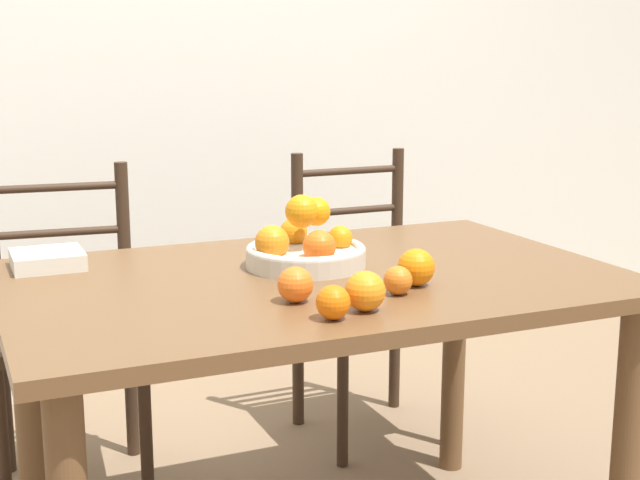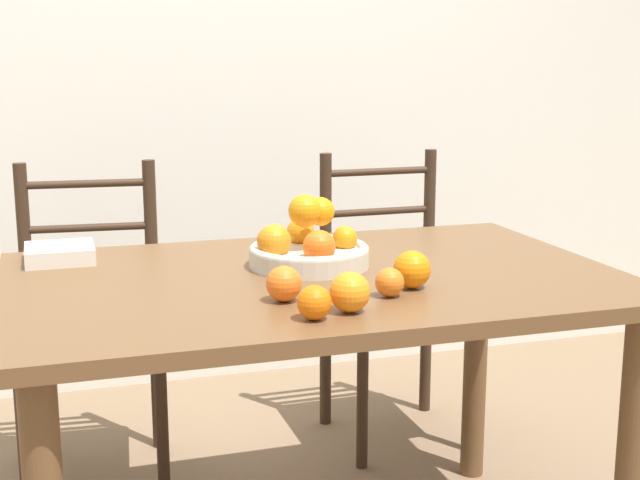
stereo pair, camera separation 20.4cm
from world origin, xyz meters
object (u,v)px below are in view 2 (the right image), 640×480
Objects in this scene: orange_loose_1 at (284,284)px; chair_left at (92,327)px; orange_loose_4 at (350,292)px; chair_right at (393,300)px; orange_loose_0 at (390,282)px; orange_loose_3 at (412,270)px; fruit_bowl at (308,247)px; book_stack at (60,254)px; orange_loose_2 at (314,303)px.

chair_left is at bearing 110.29° from orange_loose_1.
chair_left is (-0.45, 1.05, -0.34)m from orange_loose_4.
chair_right is at bearing 4.99° from chair_left.
orange_loose_1 is at bearing 171.92° from orange_loose_0.
orange_loose_3 is 0.09× the size of chair_right.
chair_right is at bearing 53.30° from fruit_bowl.
orange_loose_3 reaches higher than orange_loose_0.
chair_left reaches higher than orange_loose_1.
book_stack is (-0.08, -0.42, 0.32)m from chair_left.
orange_loose_2 is at bearing -81.42° from orange_loose_1.
chair_left reaches higher than orange_loose_2.
orange_loose_1 is at bearing 98.58° from orange_loose_2.
orange_loose_2 is 0.82× the size of orange_loose_3.
chair_right is (0.63, 0.94, -0.34)m from orange_loose_1.
orange_loose_4 is 1.19m from chair_left.
orange_loose_3 is at bearing 35.05° from orange_loose_4.
orange_loose_2 is 0.07× the size of chair_right.
orange_loose_2 is at bearing -119.95° from chair_right.
fruit_bowl is at bearing 121.22° from orange_loose_3.
fruit_bowl is 0.31m from orange_loose_1.
orange_loose_1 is at bearing -64.73° from chair_left.
chair_left is at bearing 120.37° from orange_loose_0.
chair_right reaches higher than orange_loose_3.
orange_loose_3 is at bearing 34.88° from orange_loose_0.
orange_loose_3 is 1.04m from chair_right.
orange_loose_3 is at bearing 3.68° from orange_loose_1.
fruit_bowl reaches higher than orange_loose_2.
orange_loose_4 is at bearing -47.80° from orange_loose_1.
chair_left is 5.78× the size of book_stack.
fruit_bowl is at bearing -22.51° from book_stack.
orange_loose_1 is 1.18m from chair_right.
fruit_bowl is 0.61m from book_stack.
orange_loose_4 is at bearing -144.85° from orange_loose_0.
orange_loose_3 is 0.23m from orange_loose_4.
orange_loose_2 is at bearing -161.26° from orange_loose_4.
orange_loose_3 reaches higher than orange_loose_4.
book_stack is at bearing 124.63° from orange_loose_2.
book_stack is at bearing 130.44° from orange_loose_4.
book_stack is at bearing -96.30° from chair_left.
chair_right is (0.33, 0.92, -0.34)m from orange_loose_3.
fruit_bowl is 0.30× the size of chair_left.
orange_loose_0 reaches higher than book_stack.
orange_loose_4 is 0.09× the size of chair_right.
chair_left is at bearing 108.83° from orange_loose_2.
orange_loose_0 is at bearing -113.39° from chair_right.
orange_loose_0 is (0.09, -0.31, -0.02)m from fruit_bowl.
orange_loose_0 is 0.92× the size of orange_loose_2.
orange_loose_3 is at bearing -34.32° from book_stack.
orange_loose_0 is 0.38× the size of book_stack.
orange_loose_1 is at bearing -176.32° from orange_loose_3.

